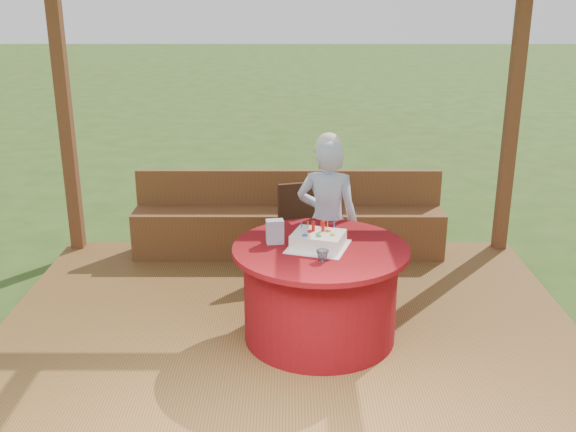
# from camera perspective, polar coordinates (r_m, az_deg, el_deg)

# --- Properties ---
(ground) EXTENTS (60.00, 60.00, 0.00)m
(ground) POSITION_cam_1_polar(r_m,az_deg,el_deg) (5.19, -0.01, -11.42)
(ground) COLOR #2A4617
(ground) RESTS_ON ground
(deck) EXTENTS (4.50, 4.00, 0.12)m
(deck) POSITION_cam_1_polar(r_m,az_deg,el_deg) (5.16, -0.01, -10.84)
(deck) COLOR brown
(deck) RESTS_ON ground
(pergola) EXTENTS (4.50, 4.00, 2.72)m
(pergola) POSITION_cam_1_polar(r_m,az_deg,el_deg) (4.50, -0.01, 16.19)
(pergola) COLOR brown
(pergola) RESTS_ON deck
(bench) EXTENTS (3.00, 0.42, 0.80)m
(bench) POSITION_cam_1_polar(r_m,az_deg,el_deg) (6.59, 0.04, -0.98)
(bench) COLOR brown
(bench) RESTS_ON deck
(table) EXTENTS (1.28, 1.28, 0.72)m
(table) POSITION_cam_1_polar(r_m,az_deg,el_deg) (5.00, 2.73, -6.42)
(table) COLOR maroon
(table) RESTS_ON deck
(chair) EXTENTS (0.48, 0.48, 0.83)m
(chair) POSITION_cam_1_polar(r_m,az_deg,el_deg) (6.06, 1.19, -0.94)
(chair) COLOR #341C10
(chair) RESTS_ON deck
(elderly_woman) EXTENTS (0.56, 0.42, 1.42)m
(elderly_woman) POSITION_cam_1_polar(r_m,az_deg,el_deg) (5.48, 3.35, -0.21)
(elderly_woman) COLOR #98B6E1
(elderly_woman) RESTS_ON deck
(birthday_cake) EXTENTS (0.51, 0.51, 0.18)m
(birthday_cake) POSITION_cam_1_polar(r_m,az_deg,el_deg) (4.83, 2.58, -2.02)
(birthday_cake) COLOR white
(birthday_cake) RESTS_ON table
(gift_bag) EXTENTS (0.14, 0.10, 0.18)m
(gift_bag) POSITION_cam_1_polar(r_m,az_deg,el_deg) (4.89, -1.12, -1.33)
(gift_bag) COLOR #D187B7
(gift_bag) RESTS_ON table
(drinking_glass) EXTENTS (0.11, 0.11, 0.08)m
(drinking_glass) POSITION_cam_1_polar(r_m,az_deg,el_deg) (4.59, 2.94, -3.38)
(drinking_glass) COLOR silver
(drinking_glass) RESTS_ON table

